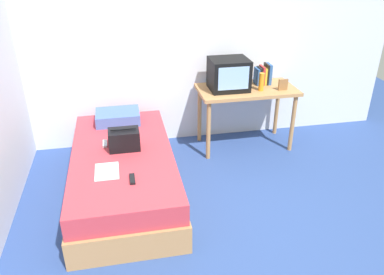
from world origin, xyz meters
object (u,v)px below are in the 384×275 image
Objects in this scene: tv at (229,74)px; pillow at (118,117)px; water_bottle at (261,82)px; remote_silver at (105,144)px; magazine at (107,171)px; desk at (246,96)px; remote_dark at (132,179)px; bed at (124,173)px; book_row at (263,75)px; handbag at (124,139)px; picture_frame at (283,85)px.

tv is 0.90× the size of pillow.
water_bottle is 1.69m from pillow.
tv is at bearing 21.60° from remote_silver.
pillow reaches higher than magazine.
desk is 7.44× the size of remote_dark.
pillow reaches higher than bed.
water_bottle reaches higher than remote_dark.
book_row is at bearing 4.50° from pillow.
magazine is (-1.79, -0.98, -0.39)m from water_bottle.
book_row reaches higher than bed.
desk is at bearing 24.74° from handbag.
tv is 3.32× the size of picture_frame.
remote_silver is (-1.68, -0.56, -0.18)m from desk.
picture_frame reaches higher than magazine.
desk is 1.78m from remote_silver.
tv is 0.39m from water_bottle.
handbag is 0.45m from magazine.
remote_silver is at bearing -158.40° from tv.
picture_frame is at bearing 24.70° from magazine.
remote_dark is at bearing -140.52° from book_row.
tv reaches higher than magazine.
picture_frame is at bearing 17.56° from bed.
tv is (-0.23, 0.01, 0.28)m from desk.
pillow reaches higher than remote_silver.
magazine reaches higher than bed.
picture_frame is at bearing -8.07° from water_bottle.
book_row is at bearing 26.24° from bed.
water_bottle is 0.85× the size of book_row.
pillow is (-1.91, 0.12, -0.29)m from picture_frame.
magazine is at bearing -113.60° from handbag.
desk is at bearing 0.94° from pillow.
desk is 4.00× the size of magazine.
handbag is (-1.72, -0.80, -0.30)m from book_row.
book_row reaches higher than magazine.
water_bottle reaches higher than pillow.
book_row is 1.59× the size of remote_dark.
bed is 6.90× the size of magazine.
remote_dark is at bearing -143.63° from water_bottle.
pillow is (-1.77, -0.14, -0.34)m from book_row.
bed is at bearing -153.76° from book_row.
tv reaches higher than bed.
desk is at bearing -154.21° from book_row.
picture_frame is 1.96m from handbag.
desk reaches higher than bed.
bed is 1.72× the size of desk.
remote_silver is (-0.19, 0.12, -0.09)m from handbag.
pillow is 1.07m from magazine.
tv is 0.64m from picture_frame.
bed is 0.35m from handbag.
remote_dark is (0.22, -0.18, 0.01)m from magazine.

